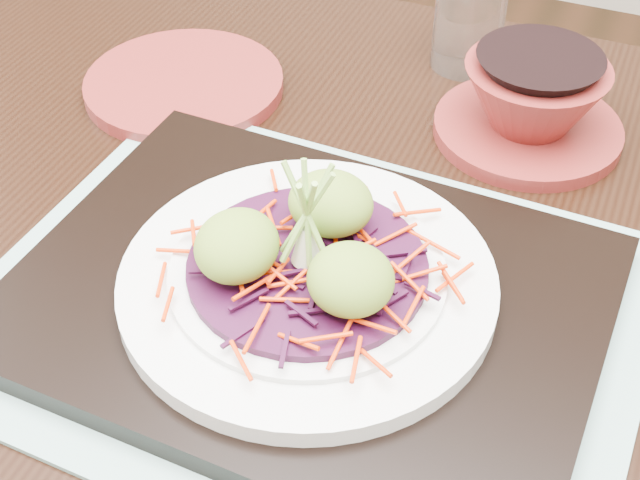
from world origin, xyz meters
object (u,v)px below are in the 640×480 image
at_px(white_plate, 308,280).
at_px(terracotta_bowl_set, 532,105).
at_px(dining_table, 372,397).
at_px(terracotta_side_plate, 184,84).
at_px(water_glass, 469,20).
at_px(serving_tray, 308,298).

relative_size(white_plate, terracotta_bowl_set, 1.32).
height_order(dining_table, terracotta_side_plate, terracotta_side_plate).
relative_size(water_glass, terracotta_bowl_set, 0.48).
bearing_deg(terracotta_bowl_set, white_plate, -108.85).
xyz_separation_m(dining_table, serving_tray, (-0.04, -0.02, 0.11)).
bearing_deg(dining_table, water_glass, 95.45).
xyz_separation_m(water_glass, terracotta_bowl_set, (0.08, -0.09, -0.02)).
height_order(dining_table, terracotta_bowl_set, terracotta_bowl_set).
distance_m(terracotta_side_plate, water_glass, 0.26).
relative_size(terracotta_side_plate, water_glass, 1.95).
relative_size(dining_table, white_plate, 5.10).
xyz_separation_m(serving_tray, terracotta_side_plate, (-0.20, 0.20, -0.01)).
distance_m(serving_tray, water_glass, 0.34).
distance_m(dining_table, water_glass, 0.35).
bearing_deg(serving_tray, dining_table, 33.53).
height_order(white_plate, terracotta_bowl_set, terracotta_bowl_set).
xyz_separation_m(serving_tray, terracotta_bowl_set, (0.09, 0.25, 0.02)).
height_order(white_plate, water_glass, water_glass).
distance_m(white_plate, water_glass, 0.34).
bearing_deg(terracotta_side_plate, terracotta_bowl_set, 9.93).
bearing_deg(terracotta_bowl_set, dining_table, -101.54).
bearing_deg(water_glass, terracotta_bowl_set, -48.12).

